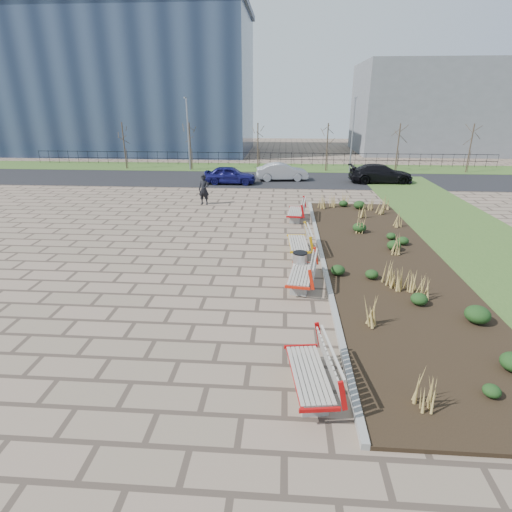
# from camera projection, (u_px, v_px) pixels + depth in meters

# --- Properties ---
(ground) EXTENTS (120.00, 120.00, 0.00)m
(ground) POSITION_uv_depth(u_px,v_px,m) (194.00, 324.00, 10.98)
(ground) COLOR #7B6655
(ground) RESTS_ON ground
(planting_bed) EXTENTS (4.50, 18.00, 0.10)m
(planting_bed) POSITION_uv_depth(u_px,v_px,m) (384.00, 261.00, 15.21)
(planting_bed) COLOR black
(planting_bed) RESTS_ON ground
(planting_curb) EXTENTS (0.16, 18.00, 0.15)m
(planting_curb) POSITION_uv_depth(u_px,v_px,m) (322.00, 259.00, 15.35)
(planting_curb) COLOR gray
(planting_curb) RESTS_ON ground
(grass_verge_far) EXTENTS (80.00, 5.00, 0.04)m
(grass_verge_far) POSITION_uv_depth(u_px,v_px,m) (259.00, 167.00, 37.02)
(grass_verge_far) COLOR #33511E
(grass_verge_far) RESTS_ON ground
(road) EXTENTS (80.00, 7.00, 0.02)m
(road) POSITION_uv_depth(u_px,v_px,m) (254.00, 179.00, 31.44)
(road) COLOR black
(road) RESTS_ON ground
(bench_a) EXTENTS (1.18, 2.20, 1.00)m
(bench_a) POSITION_uv_depth(u_px,v_px,m) (309.00, 371.00, 8.27)
(bench_a) COLOR #B50C0C
(bench_a) RESTS_ON ground
(bench_b) EXTENTS (1.17, 2.20, 1.00)m
(bench_b) POSITION_uv_depth(u_px,v_px,m) (301.00, 272.00, 13.09)
(bench_b) COLOR red
(bench_b) RESTS_ON ground
(bench_c) EXTENTS (1.02, 2.15, 1.00)m
(bench_c) POSITION_uv_depth(u_px,v_px,m) (298.00, 241.00, 15.96)
(bench_c) COLOR #E8A20C
(bench_c) RESTS_ON ground
(bench_d) EXTENTS (1.08, 2.17, 1.00)m
(bench_d) POSITION_uv_depth(u_px,v_px,m) (296.00, 210.00, 20.56)
(bench_d) COLOR #AD0B0F
(bench_d) RESTS_ON ground
(litter_bin) EXTENTS (0.48, 0.48, 0.83)m
(litter_bin) POSITION_uv_depth(u_px,v_px,m) (300.00, 264.00, 13.96)
(litter_bin) COLOR #B2B2B7
(litter_bin) RESTS_ON ground
(pedestrian) EXTENTS (0.70, 0.52, 1.77)m
(pedestrian) POSITION_uv_depth(u_px,v_px,m) (204.00, 190.00, 23.51)
(pedestrian) COLOR black
(pedestrian) RESTS_ON ground
(car_blue) EXTENTS (3.81, 1.57, 1.29)m
(car_blue) POSITION_uv_depth(u_px,v_px,m) (230.00, 175.00, 29.47)
(car_blue) COLOR #131356
(car_blue) RESTS_ON road
(car_silver) EXTENTS (4.09, 1.86, 1.30)m
(car_silver) POSITION_uv_depth(u_px,v_px,m) (282.00, 172.00, 30.78)
(car_silver) COLOR #919398
(car_silver) RESTS_ON road
(car_black) EXTENTS (4.77, 2.11, 1.36)m
(car_black) POSITION_uv_depth(u_px,v_px,m) (381.00, 174.00, 29.87)
(car_black) COLOR black
(car_black) RESTS_ON road
(tree_a) EXTENTS (1.40, 1.40, 4.00)m
(tree_a) POSITION_uv_depth(u_px,v_px,m) (124.00, 146.00, 35.68)
(tree_a) COLOR #4C3D2D
(tree_a) RESTS_ON grass_verge_far
(tree_b) EXTENTS (1.40, 1.40, 4.00)m
(tree_b) POSITION_uv_depth(u_px,v_px,m) (190.00, 146.00, 35.29)
(tree_b) COLOR #4C3D2D
(tree_b) RESTS_ON grass_verge_far
(tree_c) EXTENTS (1.40, 1.40, 4.00)m
(tree_c) POSITION_uv_depth(u_px,v_px,m) (258.00, 147.00, 34.89)
(tree_c) COLOR #4C3D2D
(tree_c) RESTS_ON grass_verge_far
(tree_d) EXTENTS (1.40, 1.40, 4.00)m
(tree_d) POSITION_uv_depth(u_px,v_px,m) (327.00, 147.00, 34.50)
(tree_d) COLOR #4C3D2D
(tree_d) RESTS_ON grass_verge_far
(tree_e) EXTENTS (1.40, 1.40, 4.00)m
(tree_e) POSITION_uv_depth(u_px,v_px,m) (398.00, 148.00, 34.11)
(tree_e) COLOR #4C3D2D
(tree_e) RESTS_ON grass_verge_far
(tree_f) EXTENTS (1.40, 1.40, 4.00)m
(tree_f) POSITION_uv_depth(u_px,v_px,m) (470.00, 148.00, 33.71)
(tree_f) COLOR #4C3D2D
(tree_f) RESTS_ON grass_verge_far
(lamp_west) EXTENTS (0.24, 0.60, 6.00)m
(lamp_west) POSITION_uv_depth(u_px,v_px,m) (188.00, 135.00, 34.46)
(lamp_west) COLOR gray
(lamp_west) RESTS_ON grass_verge_far
(lamp_east) EXTENTS (0.24, 0.60, 6.00)m
(lamp_east) POSITION_uv_depth(u_px,v_px,m) (352.00, 136.00, 33.54)
(lamp_east) COLOR gray
(lamp_east) RESTS_ON grass_verge_far
(railing_fence) EXTENTS (44.00, 0.10, 1.20)m
(railing_fence) POSITION_uv_depth(u_px,v_px,m) (260.00, 159.00, 38.19)
(railing_fence) COLOR black
(railing_fence) RESTS_ON grass_verge_far
(building_glass) EXTENTS (40.00, 14.00, 15.00)m
(building_glass) POSITION_uv_depth(u_px,v_px,m) (79.00, 86.00, 46.93)
(building_glass) COLOR #192338
(building_glass) RESTS_ON ground
(building_grey) EXTENTS (18.00, 12.00, 10.00)m
(building_grey) POSITION_uv_depth(u_px,v_px,m) (436.00, 108.00, 46.93)
(building_grey) COLOR slate
(building_grey) RESTS_ON ground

